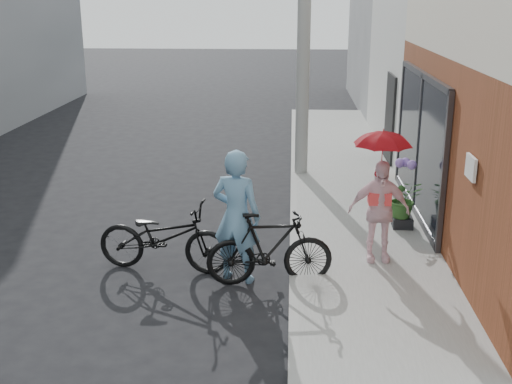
# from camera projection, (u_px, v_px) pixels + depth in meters

# --- Properties ---
(ground) EXTENTS (80.00, 80.00, 0.00)m
(ground) POSITION_uv_depth(u_px,v_px,m) (224.00, 298.00, 8.65)
(ground) COLOR black
(ground) RESTS_ON ground
(sidewalk) EXTENTS (2.20, 24.00, 0.12)m
(sidewalk) POSITION_uv_depth(u_px,v_px,m) (365.00, 242.00, 10.43)
(sidewalk) COLOR gray
(sidewalk) RESTS_ON ground
(curb) EXTENTS (0.12, 24.00, 0.12)m
(curb) POSITION_uv_depth(u_px,v_px,m) (294.00, 241.00, 10.49)
(curb) COLOR #9E9E99
(curb) RESTS_ON ground
(east_building_far) EXTENTS (8.00, 8.00, 7.00)m
(east_building_far) POSITION_uv_depth(u_px,v_px,m) (474.00, 6.00, 22.48)
(east_building_far) COLOR gray
(east_building_far) RESTS_ON ground
(utility_pole) EXTENTS (0.28, 0.28, 7.00)m
(utility_pole) POSITION_uv_depth(u_px,v_px,m) (304.00, 15.00, 13.27)
(utility_pole) COLOR #9E9E99
(utility_pole) RESTS_ON ground
(officer) EXTENTS (0.80, 0.64, 1.92)m
(officer) POSITION_uv_depth(u_px,v_px,m) (237.00, 216.00, 8.93)
(officer) COLOR #6593B4
(officer) RESTS_ON ground
(bike_left) EXTENTS (2.06, 0.94, 1.05)m
(bike_left) POSITION_uv_depth(u_px,v_px,m) (164.00, 237.00, 9.38)
(bike_left) COLOR black
(bike_left) RESTS_ON ground
(bike_right) EXTENTS (1.82, 0.74, 1.07)m
(bike_right) POSITION_uv_depth(u_px,v_px,m) (270.00, 249.00, 8.92)
(bike_right) COLOR black
(bike_right) RESTS_ON ground
(kimono_woman) EXTENTS (0.91, 0.41, 1.53)m
(kimono_woman) POSITION_uv_depth(u_px,v_px,m) (379.00, 211.00, 9.39)
(kimono_woman) COLOR #FFD5DE
(kimono_woman) RESTS_ON sidewalk
(parasol) EXTENTS (0.81, 0.81, 0.71)m
(parasol) POSITION_uv_depth(u_px,v_px,m) (383.00, 136.00, 9.06)
(parasol) COLOR red
(parasol) RESTS_ON kimono_woman
(planter) EXTENTS (0.34, 0.34, 0.18)m
(planter) POSITION_uv_depth(u_px,v_px,m) (402.00, 222.00, 10.91)
(planter) COLOR black
(planter) RESTS_ON sidewalk
(potted_plant) EXTENTS (0.60, 0.52, 0.67)m
(potted_plant) POSITION_uv_depth(u_px,v_px,m) (404.00, 198.00, 10.79)
(potted_plant) COLOR #305E25
(potted_plant) RESTS_ON planter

